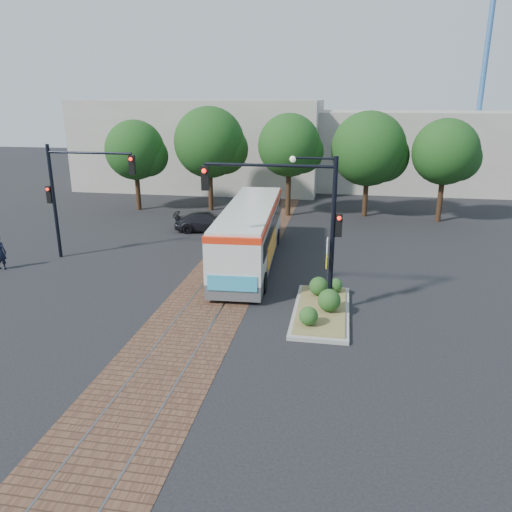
% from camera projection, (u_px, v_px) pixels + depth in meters
% --- Properties ---
extents(ground, '(120.00, 120.00, 0.00)m').
position_uv_depth(ground, '(212.00, 296.00, 21.73)').
color(ground, black).
rests_on(ground, ground).
extents(trackbed, '(3.60, 40.00, 0.02)m').
position_uv_depth(trackbed, '(232.00, 266.00, 25.48)').
color(trackbed, brown).
rests_on(trackbed, ground).
extents(tree_row, '(26.40, 5.60, 7.67)m').
position_uv_depth(tree_row, '(286.00, 147.00, 35.45)').
color(tree_row, '#382314').
rests_on(tree_row, ground).
extents(warehouses, '(40.00, 13.00, 8.00)m').
position_uv_depth(warehouses, '(283.00, 146.00, 47.61)').
color(warehouses, '#ADA899').
rests_on(warehouses, ground).
extents(crane, '(8.00, 0.50, 18.00)m').
position_uv_depth(crane, '(484.00, 68.00, 47.31)').
color(crane, '#3F72B2').
rests_on(crane, ground).
extents(city_bus, '(3.05, 11.46, 3.03)m').
position_uv_depth(city_bus, '(250.00, 231.00, 25.59)').
color(city_bus, '#4A4A4D').
rests_on(city_bus, ground).
extents(traffic_island, '(2.20, 5.20, 1.13)m').
position_uv_depth(traffic_island, '(322.00, 305.00, 19.98)').
color(traffic_island, gray).
rests_on(traffic_island, ground).
extents(signal_pole_main, '(5.49, 0.46, 6.00)m').
position_uv_depth(signal_pole_main, '(301.00, 210.00, 19.06)').
color(signal_pole_main, black).
rests_on(signal_pole_main, ground).
extents(signal_pole_left, '(4.99, 0.34, 6.00)m').
position_uv_depth(signal_pole_left, '(72.00, 187.00, 25.69)').
color(signal_pole_left, black).
rests_on(signal_pole_left, ground).
extents(officer, '(0.69, 0.50, 1.76)m').
position_uv_depth(officer, '(0.00, 252.00, 24.85)').
color(officer, black).
rests_on(officer, ground).
extents(parked_car, '(4.44, 2.47, 1.22)m').
position_uv_depth(parked_car, '(207.00, 222.00, 32.09)').
color(parked_car, black).
rests_on(parked_car, ground).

